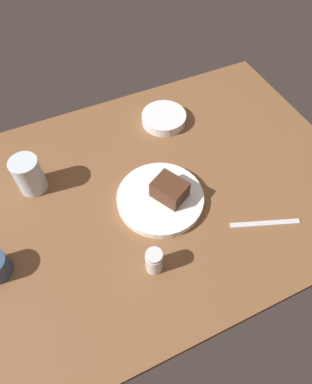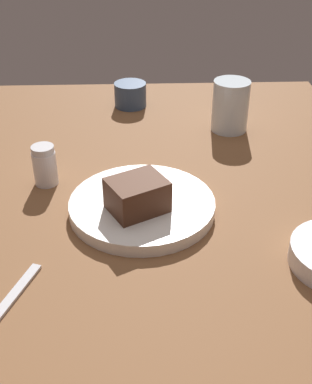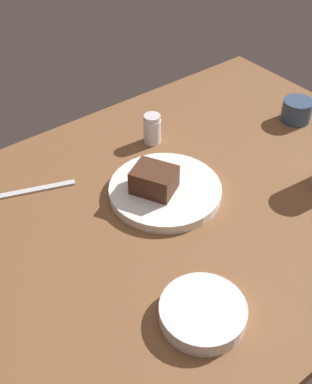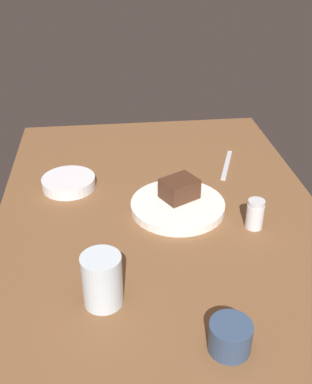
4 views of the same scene
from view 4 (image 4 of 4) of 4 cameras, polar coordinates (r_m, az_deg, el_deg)
The scene contains 8 objects.
dining_table at distance 120.57cm, azimuth 0.60°, elevation -3.04°, with size 120.00×84.00×3.00cm, color brown.
dessert_plate at distance 120.17cm, azimuth 2.69°, elevation -1.73°, with size 24.49×24.49×2.15cm, color white.
chocolate_cake_slice at distance 120.35cm, azimuth 2.91°, elevation 0.43°, with size 8.83×7.08×5.39cm, color #472819.
salt_shaker at distance 114.64cm, azimuth 12.13°, elevation -2.69°, with size 4.30×4.30×7.56cm.
water_glass at distance 91.27cm, azimuth -6.66°, elevation -10.74°, with size 7.92×7.92×11.17cm, color silver.
side_bowl at distance 131.86cm, azimuth -10.72°, elevation 1.16°, with size 14.88×14.88×3.07cm, color silver.
coffee_cup at distance 85.43cm, azimuth 9.14°, elevation -17.23°, with size 7.68×7.68×5.77cm, color #334766.
butter_knife at distance 143.32cm, azimuth 8.72°, elevation 3.34°, with size 19.00×1.40×0.50cm, color silver.
Camera 4 is at (-98.99, 12.62, 69.17)cm, focal length 43.19 mm.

